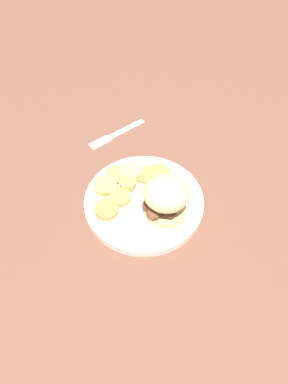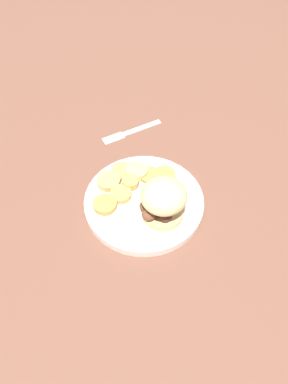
% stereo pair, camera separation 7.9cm
% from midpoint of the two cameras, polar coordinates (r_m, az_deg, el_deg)
% --- Properties ---
extents(ground_plane, '(4.00, 4.00, 0.00)m').
position_cam_midpoint_polar(ground_plane, '(0.83, -2.73, -2.13)').
color(ground_plane, brown).
extents(dinner_plate, '(0.26, 0.26, 0.02)m').
position_cam_midpoint_polar(dinner_plate, '(0.82, -2.76, -1.66)').
color(dinner_plate, white).
rests_on(dinner_plate, ground_plane).
extents(sandwich, '(0.10, 0.10, 0.09)m').
position_cam_midpoint_polar(sandwich, '(0.76, 0.27, -1.09)').
color(sandwich, tan).
rests_on(sandwich, dinner_plate).
extents(potato_round_0, '(0.05, 0.05, 0.01)m').
position_cam_midpoint_polar(potato_round_0, '(0.80, -8.59, -2.83)').
color(potato_round_0, '#BC8942').
rests_on(potato_round_0, dinner_plate).
extents(potato_round_1, '(0.05, 0.05, 0.01)m').
position_cam_midpoint_polar(potato_round_1, '(0.84, -8.56, 0.89)').
color(potato_round_1, tan).
rests_on(potato_round_1, dinner_plate).
extents(potato_round_2, '(0.05, 0.05, 0.01)m').
position_cam_midpoint_polar(potato_round_2, '(0.81, -6.44, -0.94)').
color(potato_round_2, tan).
rests_on(potato_round_2, dinner_plate).
extents(potato_round_3, '(0.05, 0.05, 0.01)m').
position_cam_midpoint_polar(potato_round_3, '(0.85, -2.55, 2.53)').
color(potato_round_3, '#BC8942').
rests_on(potato_round_3, dinner_plate).
extents(potato_round_4, '(0.04, 0.04, 0.02)m').
position_cam_midpoint_polar(potato_round_4, '(0.83, -5.23, 1.04)').
color(potato_round_4, tan).
rests_on(potato_round_4, dinner_plate).
extents(potato_round_5, '(0.05, 0.05, 0.02)m').
position_cam_midpoint_polar(potato_round_5, '(0.85, -4.58, 2.86)').
color(potato_round_5, '#DBB766').
rests_on(potato_round_5, dinner_plate).
extents(potato_round_6, '(0.05, 0.05, 0.01)m').
position_cam_midpoint_polar(potato_round_6, '(0.85, -0.30, 2.74)').
color(potato_round_6, '#BC8942').
rests_on(potato_round_6, dinner_plate).
extents(potato_round_7, '(0.05, 0.05, 0.01)m').
position_cam_midpoint_polar(potato_round_7, '(0.86, -6.80, 2.55)').
color(potato_round_7, tan).
rests_on(potato_round_7, dinner_plate).
extents(fork, '(0.15, 0.10, 0.00)m').
position_cam_midpoint_polar(fork, '(0.99, -6.51, 8.70)').
color(fork, silver).
rests_on(fork, ground_plane).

